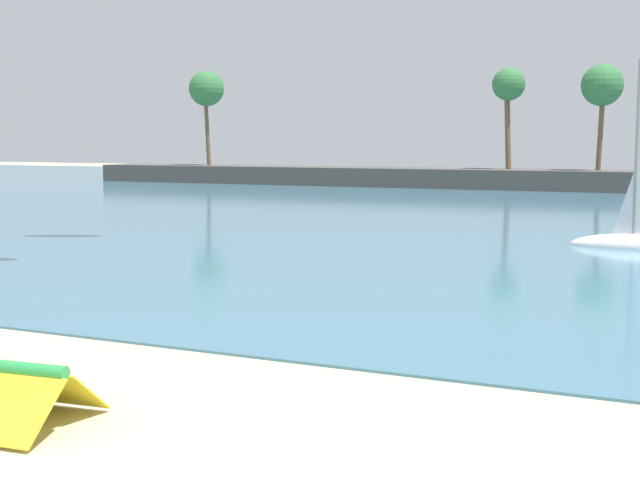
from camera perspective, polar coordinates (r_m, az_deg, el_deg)
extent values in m
cube|color=teal|center=(66.99, 18.49, 2.47)|extent=(220.00, 103.04, 0.06)
cube|color=#514C47|center=(78.38, 19.47, 3.61)|extent=(105.80, 6.00, 1.80)
cylinder|color=brown|center=(78.78, 17.82, 6.96)|extent=(0.65, 0.66, 7.24)
sphere|color=#38753D|center=(78.92, 17.91, 9.58)|extent=(3.54, 3.54, 3.54)
cylinder|color=brown|center=(92.41, -7.37, 7.31)|extent=(0.57, 0.72, 7.93)
sphere|color=#38753D|center=(92.56, -7.40, 9.76)|extent=(3.64, 3.64, 3.64)
cylinder|color=brown|center=(80.83, 12.13, 7.22)|extent=(0.83, 0.58, 7.57)
sphere|color=#38753D|center=(80.97, 12.19, 9.89)|extent=(2.94, 2.94, 2.94)
cube|color=yellow|center=(15.10, -19.66, -8.80)|extent=(3.24, 1.28, 0.78)
cylinder|color=gray|center=(37.26, 19.97, 5.73)|extent=(0.17, 0.17, 6.95)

